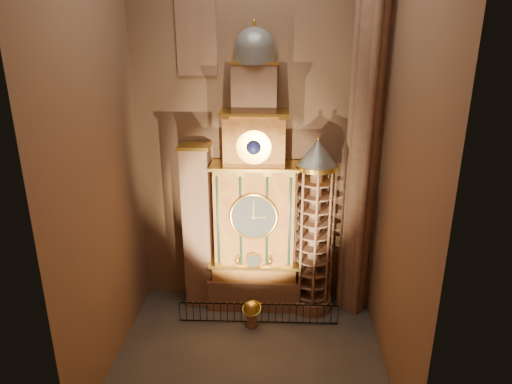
# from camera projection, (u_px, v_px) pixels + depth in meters

# --- Properties ---
(floor) EXTENTS (14.00, 14.00, 0.00)m
(floor) POSITION_uv_depth(u_px,v_px,m) (249.00, 355.00, 24.14)
(floor) COLOR #383330
(floor) RESTS_ON ground
(wall_back) EXTENTS (22.00, 0.00, 22.00)m
(wall_back) POSITION_uv_depth(u_px,v_px,m) (256.00, 128.00, 26.14)
(wall_back) COLOR brown
(wall_back) RESTS_ON floor
(wall_left) EXTENTS (0.00, 22.00, 22.00)m
(wall_left) POSITION_uv_depth(u_px,v_px,m) (96.00, 152.00, 20.84)
(wall_left) COLOR brown
(wall_left) RESTS_ON floor
(wall_right) EXTENTS (0.00, 22.00, 22.00)m
(wall_right) POSITION_uv_depth(u_px,v_px,m) (406.00, 156.00, 20.14)
(wall_right) COLOR brown
(wall_right) RESTS_ON floor
(astronomical_clock) EXTENTS (5.60, 2.41, 16.70)m
(astronomical_clock) POSITION_uv_depth(u_px,v_px,m) (255.00, 204.00, 26.60)
(astronomical_clock) COLOR #8C634C
(astronomical_clock) RESTS_ON floor
(portrait_tower) EXTENTS (1.80, 1.60, 10.20)m
(portrait_tower) POSITION_uv_depth(u_px,v_px,m) (198.00, 227.00, 27.30)
(portrait_tower) COLOR #8C634C
(portrait_tower) RESTS_ON floor
(stair_turret) EXTENTS (2.50, 2.50, 10.80)m
(stair_turret) POSITION_uv_depth(u_px,v_px,m) (314.00, 230.00, 26.64)
(stair_turret) COLOR #8C634C
(stair_turret) RESTS_ON floor
(gothic_pier) EXTENTS (2.04, 2.04, 22.00)m
(gothic_pier) POSITION_uv_depth(u_px,v_px,m) (366.00, 132.00, 24.89)
(gothic_pier) COLOR #8C634C
(gothic_pier) RESTS_ON floor
(stained_glass_window) EXTENTS (2.20, 0.14, 5.20)m
(stained_glass_window) POSITION_uv_depth(u_px,v_px,m) (196.00, 26.00, 24.40)
(stained_glass_window) COLOR navy
(stained_glass_window) RESTS_ON wall_back
(celestial_globe) EXTENTS (1.38, 1.33, 1.63)m
(celestial_globe) POSITION_uv_depth(u_px,v_px,m) (252.00, 311.00, 26.27)
(celestial_globe) COLOR #8C634C
(celestial_globe) RESTS_ON floor
(iron_railing) EXTENTS (9.25, 0.22, 1.27)m
(iron_railing) POSITION_uv_depth(u_px,v_px,m) (258.00, 313.00, 26.56)
(iron_railing) COLOR black
(iron_railing) RESTS_ON floor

